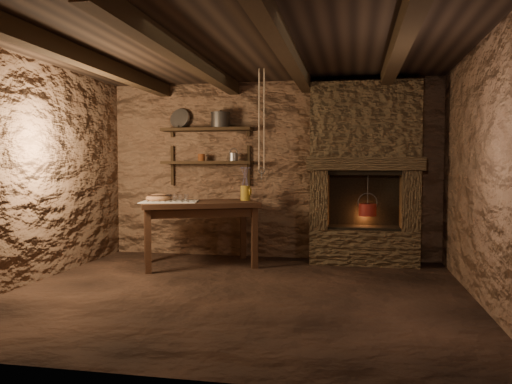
% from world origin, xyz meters
% --- Properties ---
extents(floor, '(4.50, 4.50, 0.00)m').
position_xyz_m(floor, '(0.00, 0.00, 0.00)').
color(floor, black).
rests_on(floor, ground).
extents(back_wall, '(4.50, 0.04, 2.40)m').
position_xyz_m(back_wall, '(0.00, 2.00, 1.20)').
color(back_wall, brown).
rests_on(back_wall, floor).
extents(front_wall, '(4.50, 0.04, 2.40)m').
position_xyz_m(front_wall, '(0.00, -2.00, 1.20)').
color(front_wall, brown).
rests_on(front_wall, floor).
extents(left_wall, '(0.04, 4.00, 2.40)m').
position_xyz_m(left_wall, '(-2.25, 0.00, 1.20)').
color(left_wall, brown).
rests_on(left_wall, floor).
extents(right_wall, '(0.04, 4.00, 2.40)m').
position_xyz_m(right_wall, '(2.25, 0.00, 1.20)').
color(right_wall, brown).
rests_on(right_wall, floor).
extents(ceiling, '(4.50, 4.00, 0.04)m').
position_xyz_m(ceiling, '(0.00, 0.00, 2.40)').
color(ceiling, black).
rests_on(ceiling, back_wall).
extents(beam_far_left, '(0.14, 3.95, 0.16)m').
position_xyz_m(beam_far_left, '(-1.50, 0.00, 2.31)').
color(beam_far_left, black).
rests_on(beam_far_left, ceiling).
extents(beam_mid_left, '(0.14, 3.95, 0.16)m').
position_xyz_m(beam_mid_left, '(-0.50, 0.00, 2.31)').
color(beam_mid_left, black).
rests_on(beam_mid_left, ceiling).
extents(beam_mid_right, '(0.14, 3.95, 0.16)m').
position_xyz_m(beam_mid_right, '(0.50, 0.00, 2.31)').
color(beam_mid_right, black).
rests_on(beam_mid_right, ceiling).
extents(beam_far_right, '(0.14, 3.95, 0.16)m').
position_xyz_m(beam_far_right, '(1.50, 0.00, 2.31)').
color(beam_far_right, black).
rests_on(beam_far_right, ceiling).
extents(shelf_lower, '(1.25, 0.30, 0.04)m').
position_xyz_m(shelf_lower, '(-0.85, 1.84, 1.30)').
color(shelf_lower, black).
rests_on(shelf_lower, back_wall).
extents(shelf_upper, '(1.25, 0.30, 0.04)m').
position_xyz_m(shelf_upper, '(-0.85, 1.84, 1.75)').
color(shelf_upper, black).
rests_on(shelf_upper, back_wall).
extents(hearth, '(1.43, 0.51, 2.30)m').
position_xyz_m(hearth, '(1.25, 1.77, 1.23)').
color(hearth, '#3C2D1E').
rests_on(hearth, floor).
extents(work_table, '(1.62, 1.32, 0.81)m').
position_xyz_m(work_table, '(-0.78, 1.25, 0.44)').
color(work_table, '#331D12').
rests_on(work_table, floor).
extents(linen_cloth, '(0.79, 0.69, 0.01)m').
position_xyz_m(linen_cloth, '(-1.12, 1.11, 0.81)').
color(linen_cloth, silver).
rests_on(linen_cloth, work_table).
extents(pewter_cutlery_row, '(0.61, 0.34, 0.01)m').
position_xyz_m(pewter_cutlery_row, '(-1.12, 1.09, 0.82)').
color(pewter_cutlery_row, '#9B9B8D').
rests_on(pewter_cutlery_row, linen_cloth).
extents(drinking_glasses, '(0.22, 0.07, 0.09)m').
position_xyz_m(drinking_glasses, '(-1.10, 1.25, 0.86)').
color(drinking_glasses, white).
rests_on(drinking_glasses, linen_cloth).
extents(stoneware_jug, '(0.16, 0.16, 0.44)m').
position_xyz_m(stoneware_jug, '(-0.25, 1.54, 1.00)').
color(stoneware_jug, '#A58120').
rests_on(stoneware_jug, work_table).
extents(wooden_bowl, '(0.39, 0.39, 0.11)m').
position_xyz_m(wooden_bowl, '(-1.31, 1.23, 0.85)').
color(wooden_bowl, '#A16A46').
rests_on(wooden_bowl, work_table).
extents(iron_stockpot, '(0.33, 0.33, 0.19)m').
position_xyz_m(iron_stockpot, '(-0.66, 1.84, 1.86)').
color(iron_stockpot, '#312E2B').
rests_on(iron_stockpot, shelf_upper).
extents(tin_pan, '(0.31, 0.18, 0.29)m').
position_xyz_m(tin_pan, '(-1.27, 1.94, 1.91)').
color(tin_pan, gray).
rests_on(tin_pan, shelf_upper).
extents(small_kettle, '(0.18, 0.15, 0.17)m').
position_xyz_m(small_kettle, '(-0.48, 1.84, 1.37)').
color(small_kettle, gray).
rests_on(small_kettle, shelf_lower).
extents(rusty_tin, '(0.13, 0.13, 0.10)m').
position_xyz_m(rusty_tin, '(-0.93, 1.84, 1.37)').
color(rusty_tin, '#552611').
rests_on(rusty_tin, shelf_lower).
extents(red_pot, '(0.25, 0.25, 0.54)m').
position_xyz_m(red_pot, '(1.29, 1.72, 0.71)').
color(red_pot, maroon).
rests_on(red_pot, hearth).
extents(hanging_ropes, '(0.08, 0.08, 1.20)m').
position_xyz_m(hanging_ropes, '(0.05, 1.05, 1.80)').
color(hanging_ropes, tan).
rests_on(hanging_ropes, ceiling).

